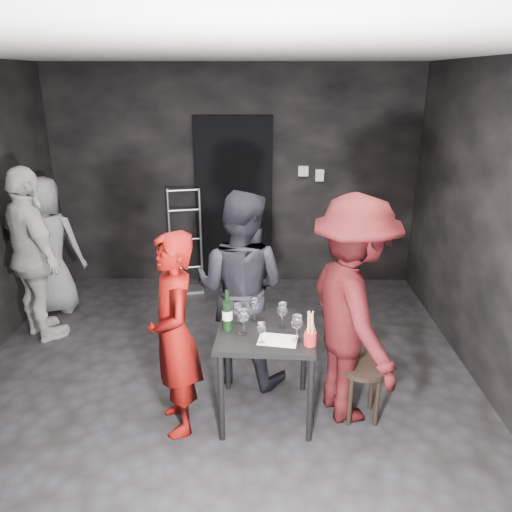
{
  "coord_description": "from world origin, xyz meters",
  "views": [
    {
      "loc": [
        0.37,
        -3.62,
        2.54
      ],
      "look_at": [
        0.31,
        0.25,
        1.14
      ],
      "focal_mm": 35.0,
      "sensor_mm": 36.0,
      "label": 1
    }
  ],
  "objects_px": {
    "hand_truck": "(187,272)",
    "woman_black": "(240,277)",
    "bystander_grey": "(47,244)",
    "breadstick_cup": "(311,329)",
    "wine_bottle": "(227,315)",
    "tasting_table": "(266,340)",
    "stool": "(363,374)",
    "server_red": "(174,332)",
    "bystander_cream": "(31,241)",
    "man_maroon": "(354,291)"
  },
  "relations": [
    {
      "from": "hand_truck",
      "to": "woman_black",
      "type": "height_order",
      "value": "woman_black"
    },
    {
      "from": "hand_truck",
      "to": "bystander_grey",
      "type": "height_order",
      "value": "bystander_grey"
    },
    {
      "from": "woman_black",
      "to": "breadstick_cup",
      "type": "xyz_separation_m",
      "value": [
        0.53,
        -0.76,
        -0.08
      ]
    },
    {
      "from": "wine_bottle",
      "to": "breadstick_cup",
      "type": "xyz_separation_m",
      "value": [
        0.6,
        -0.22,
        0.0
      ]
    },
    {
      "from": "bystander_grey",
      "to": "wine_bottle",
      "type": "xyz_separation_m",
      "value": [
        2.12,
        -1.84,
        0.08
      ]
    },
    {
      "from": "tasting_table",
      "to": "stool",
      "type": "distance_m",
      "value": 0.79
    },
    {
      "from": "wine_bottle",
      "to": "server_red",
      "type": "bearing_deg",
      "value": -159.57
    },
    {
      "from": "bystander_grey",
      "to": "woman_black",
      "type": "bearing_deg",
      "value": 149.28
    },
    {
      "from": "stool",
      "to": "wine_bottle",
      "type": "bearing_deg",
      "value": 178.63
    },
    {
      "from": "server_red",
      "to": "stool",
      "type": "bearing_deg",
      "value": 75.03
    },
    {
      "from": "stool",
      "to": "server_red",
      "type": "bearing_deg",
      "value": -175.33
    },
    {
      "from": "stool",
      "to": "bystander_grey",
      "type": "distance_m",
      "value": 3.69
    },
    {
      "from": "stool",
      "to": "bystander_cream",
      "type": "xyz_separation_m",
      "value": [
        -3.02,
        1.24,
        0.65
      ]
    },
    {
      "from": "breadstick_cup",
      "to": "stool",
      "type": "bearing_deg",
      "value": 23.76
    },
    {
      "from": "hand_truck",
      "to": "woman_black",
      "type": "bearing_deg",
      "value": -80.67
    },
    {
      "from": "man_maroon",
      "to": "wine_bottle",
      "type": "height_order",
      "value": "man_maroon"
    },
    {
      "from": "bystander_cream",
      "to": "wine_bottle",
      "type": "xyz_separation_m",
      "value": [
        1.99,
        -1.22,
        -0.16
      ]
    },
    {
      "from": "bystander_grey",
      "to": "wine_bottle",
      "type": "bearing_deg",
      "value": 138.91
    },
    {
      "from": "wine_bottle",
      "to": "tasting_table",
      "type": "bearing_deg",
      "value": 2.55
    },
    {
      "from": "tasting_table",
      "to": "stool",
      "type": "bearing_deg",
      "value": -2.89
    },
    {
      "from": "hand_truck",
      "to": "bystander_cream",
      "type": "height_order",
      "value": "bystander_cream"
    },
    {
      "from": "server_red",
      "to": "woman_black",
      "type": "distance_m",
      "value": 0.83
    },
    {
      "from": "tasting_table",
      "to": "server_red",
      "type": "relative_size",
      "value": 0.47
    },
    {
      "from": "stool",
      "to": "man_maroon",
      "type": "distance_m",
      "value": 0.68
    },
    {
      "from": "tasting_table",
      "to": "man_maroon",
      "type": "bearing_deg",
      "value": 2.88
    },
    {
      "from": "bystander_grey",
      "to": "wine_bottle",
      "type": "relative_size",
      "value": 4.98
    },
    {
      "from": "server_red",
      "to": "wine_bottle",
      "type": "distance_m",
      "value": 0.41
    },
    {
      "from": "hand_truck",
      "to": "stool",
      "type": "xyz_separation_m",
      "value": [
        1.73,
        -2.5,
        0.16
      ]
    },
    {
      "from": "server_red",
      "to": "man_maroon",
      "type": "bearing_deg",
      "value": 78.42
    },
    {
      "from": "wine_bottle",
      "to": "man_maroon",
      "type": "bearing_deg",
      "value": 2.78
    },
    {
      "from": "stool",
      "to": "bystander_grey",
      "type": "bearing_deg",
      "value": 149.33
    },
    {
      "from": "woman_black",
      "to": "man_maroon",
      "type": "height_order",
      "value": "man_maroon"
    },
    {
      "from": "tasting_table",
      "to": "server_red",
      "type": "xyz_separation_m",
      "value": [
        -0.66,
        -0.15,
        0.15
      ]
    },
    {
      "from": "tasting_table",
      "to": "bystander_cream",
      "type": "xyz_separation_m",
      "value": [
        -2.28,
        1.21,
        0.39
      ]
    },
    {
      "from": "stool",
      "to": "wine_bottle",
      "type": "relative_size",
      "value": 1.48
    },
    {
      "from": "bystander_cream",
      "to": "bystander_grey",
      "type": "relative_size",
      "value": 1.31
    },
    {
      "from": "woman_black",
      "to": "bystander_cream",
      "type": "height_order",
      "value": "bystander_cream"
    },
    {
      "from": "stool",
      "to": "man_maroon",
      "type": "bearing_deg",
      "value": 145.25
    },
    {
      "from": "man_maroon",
      "to": "bystander_grey",
      "type": "xyz_separation_m",
      "value": [
        -3.05,
        1.8,
        -0.25
      ]
    },
    {
      "from": "stool",
      "to": "wine_bottle",
      "type": "xyz_separation_m",
      "value": [
        -1.03,
        0.02,
        0.49
      ]
    },
    {
      "from": "stool",
      "to": "woman_black",
      "type": "bearing_deg",
      "value": 149.36
    },
    {
      "from": "hand_truck",
      "to": "breadstick_cup",
      "type": "distance_m",
      "value": 3.06
    },
    {
      "from": "stool",
      "to": "bystander_grey",
      "type": "relative_size",
      "value": 0.3
    },
    {
      "from": "hand_truck",
      "to": "server_red",
      "type": "bearing_deg",
      "value": -95.44
    },
    {
      "from": "tasting_table",
      "to": "bystander_cream",
      "type": "height_order",
      "value": "bystander_cream"
    },
    {
      "from": "server_red",
      "to": "breadstick_cup",
      "type": "xyz_separation_m",
      "value": [
        0.97,
        -0.08,
        0.07
      ]
    },
    {
      "from": "breadstick_cup",
      "to": "server_red",
      "type": "bearing_deg",
      "value": 175.52
    },
    {
      "from": "hand_truck",
      "to": "bystander_cream",
      "type": "distance_m",
      "value": 1.97
    },
    {
      "from": "woman_black",
      "to": "wine_bottle",
      "type": "xyz_separation_m",
      "value": [
        -0.07,
        -0.54,
        -0.08
      ]
    },
    {
      "from": "woman_black",
      "to": "bystander_grey",
      "type": "bearing_deg",
      "value": -11.06
    }
  ]
}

